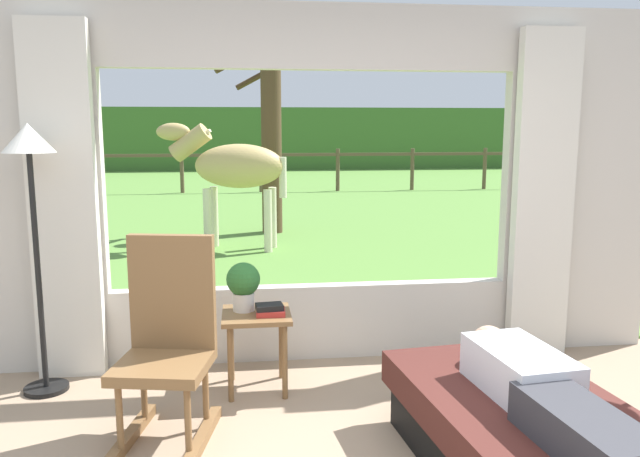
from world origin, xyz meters
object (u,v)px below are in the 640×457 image
object	(u,v)px
recliner_sofa	(530,445)
reclining_person	(538,389)
rocking_chair	(168,341)
pasture_tree	(271,128)
horse	(233,167)
side_table	(257,327)
potted_plant	(243,283)
floor_lamp_left	(31,178)
book_stack	(270,310)

from	to	relation	value
recliner_sofa	reclining_person	size ratio (longest dim) A/B	1.24
rocking_chair	pasture_tree	world-z (taller)	pasture_tree
horse	side_table	bearing A→B (deg)	-163.42
potted_plant	floor_lamp_left	distance (m)	1.47
potted_plant	rocking_chair	bearing A→B (deg)	-124.28
book_stack	pasture_tree	bearing A→B (deg)	87.15
floor_lamp_left	horse	world-z (taller)	horse
rocking_chair	horse	bearing A→B (deg)	97.89
rocking_chair	book_stack	distance (m)	0.77
reclining_person	potted_plant	bearing A→B (deg)	127.00
rocking_chair	pasture_tree	size ratio (longest dim) A/B	0.32
rocking_chair	pasture_tree	xyz separation A→B (m)	(0.89, 6.62, 1.13)
rocking_chair	pasture_tree	distance (m)	6.78
reclining_person	side_table	world-z (taller)	reclining_person
recliner_sofa	pasture_tree	world-z (taller)	pasture_tree
rocking_chair	floor_lamp_left	xyz separation A→B (m)	(-0.88, 0.70, 0.85)
side_table	pasture_tree	distance (m)	6.21
rocking_chair	side_table	xyz separation A→B (m)	(0.50, 0.55, -0.12)
floor_lamp_left	pasture_tree	size ratio (longest dim) A/B	0.50
floor_lamp_left	reclining_person	bearing A→B (deg)	-29.82
reclining_person	side_table	size ratio (longest dim) A/B	2.76
side_table	horse	size ratio (longest dim) A/B	0.29
book_stack	horse	world-z (taller)	horse
rocking_chair	book_stack	bearing A→B (deg)	51.58
horse	pasture_tree	xyz separation A→B (m)	(0.58, 1.34, 0.52)
horse	pasture_tree	size ratio (longest dim) A/B	0.53
potted_plant	pasture_tree	world-z (taller)	pasture_tree
book_stack	floor_lamp_left	distance (m)	1.70
recliner_sofa	book_stack	world-z (taller)	book_stack
floor_lamp_left	side_table	bearing A→B (deg)	-6.08
recliner_sofa	floor_lamp_left	size ratio (longest dim) A/B	1.03
reclining_person	horse	size ratio (longest dim) A/B	0.79
side_table	book_stack	world-z (taller)	book_stack
pasture_tree	horse	bearing A→B (deg)	-113.25
rocking_chair	side_table	distance (m)	0.75
side_table	book_stack	distance (m)	0.16
horse	recliner_sofa	bearing A→B (deg)	-152.25
pasture_tree	potted_plant	bearing A→B (deg)	-94.49
reclining_person	pasture_tree	world-z (taller)	pasture_tree
reclining_person	floor_lamp_left	bearing A→B (deg)	143.97
reclining_person	floor_lamp_left	size ratio (longest dim) A/B	0.83
rocking_chair	potted_plant	world-z (taller)	rocking_chair
horse	pasture_tree	bearing A→B (deg)	-8.90
side_table	book_stack	xyz separation A→B (m)	(0.09, -0.06, 0.13)
side_table	potted_plant	world-z (taller)	potted_plant
book_stack	horse	distance (m)	4.83
rocking_chair	reclining_person	bearing A→B (deg)	-13.51
side_table	book_stack	size ratio (longest dim) A/B	2.70
reclining_person	potted_plant	xyz separation A→B (m)	(-1.33, 1.42, 0.18)
reclining_person	potted_plant	distance (m)	1.96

